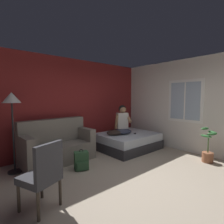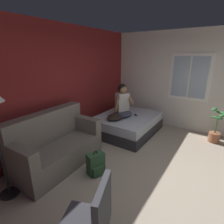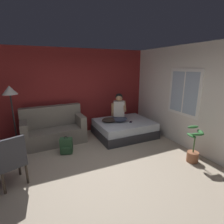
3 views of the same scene
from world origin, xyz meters
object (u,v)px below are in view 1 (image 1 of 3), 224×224
throw_pillow (114,133)px  potted_plant (208,150)px  couch (57,146)px  cell_phone (135,133)px  side_chair (43,174)px  bed (127,141)px  backpack (81,161)px  person_seated (122,122)px  floor_lamp (12,105)px

throw_pillow → potted_plant: (1.14, -2.18, -0.25)m
couch → potted_plant: (2.77, -2.49, -0.09)m
couch → cell_phone: size_ratio=12.02×
couch → side_chair: 1.94m
side_chair → cell_phone: side_chair is taller
bed → potted_plant: (0.68, -2.08, 0.07)m
throw_pillow → side_chair: bearing=-151.7°
couch → throw_pillow: bearing=-10.6°
backpack → cell_phone: bearing=7.1°
couch → side_chair: size_ratio=1.77×
side_chair → person_seated: size_ratio=1.12×
backpack → potted_plant: potted_plant is taller
couch → throw_pillow: (1.64, -0.31, 0.16)m
person_seated → floor_lamp: floor_lamp is taller
floor_lamp → potted_plant: floor_lamp is taller
backpack → throw_pillow: 1.58m
throw_pillow → cell_phone: bearing=-25.0°
cell_phone → backpack: bearing=-131.3°
person_seated → floor_lamp: size_ratio=0.51×
person_seated → throw_pillow: (-0.30, 0.03, -0.29)m
couch → backpack: couch is taller
backpack → potted_plant: (2.58, -1.65, 0.11)m
side_chair → throw_pillow: 2.93m
bed → couch: couch is taller
side_chair → potted_plant: bearing=-12.1°
side_chair → potted_plant: (3.71, -0.80, -0.23)m
side_chair → couch: bearing=60.9°
person_seated → throw_pillow: bearing=174.4°
bed → backpack: bed is taller
couch → potted_plant: 3.73m
side_chair → cell_phone: 3.36m
side_chair → floor_lamp: size_ratio=0.58×
person_seated → backpack: 1.93m
backpack → potted_plant: size_ratio=0.54×
cell_phone → floor_lamp: 3.37m
side_chair → potted_plant: 3.80m
couch → throw_pillow: size_ratio=3.61×
cell_phone → floor_lamp: floor_lamp is taller
person_seated → floor_lamp: bearing=174.2°
person_seated → potted_plant: (0.83, -2.15, -0.53)m
bed → potted_plant: bearing=-71.9°
couch → potted_plant: size_ratio=2.04×
potted_plant → throw_pillow: bearing=117.5°
couch → side_chair: couch is taller
couch → potted_plant: couch is taller
bed → floor_lamp: 3.29m
bed → throw_pillow: size_ratio=3.64×
bed → floor_lamp: bearing=173.2°
bed → couch: size_ratio=1.01×
backpack → cell_phone: (2.05, 0.25, 0.29)m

